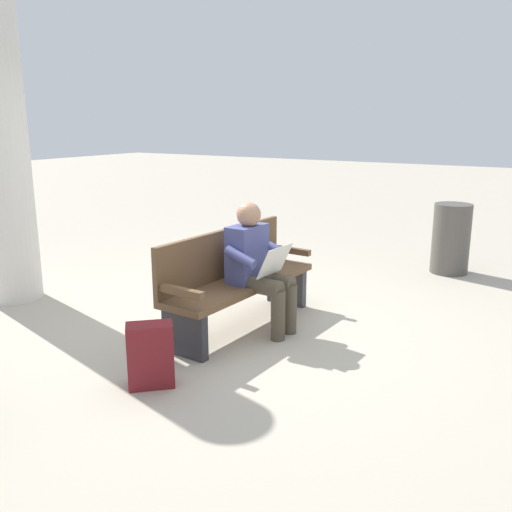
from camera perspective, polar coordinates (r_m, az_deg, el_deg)
ground_plane at (r=5.25m, az=-1.45°, el=-7.24°), size 40.00×40.00×0.00m
bench_near at (r=5.14m, az=-2.12°, el=-2.31°), size 1.82×0.57×0.90m
person_seated at (r=4.98m, az=0.13°, el=-0.81°), size 0.59×0.59×1.18m
backpack at (r=4.14m, az=-10.81°, el=-10.02°), size 0.36×0.36×0.48m
trash_bin at (r=7.36m, az=19.43°, el=1.70°), size 0.46×0.46×0.88m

